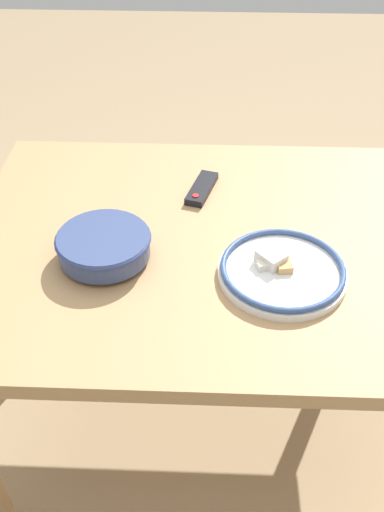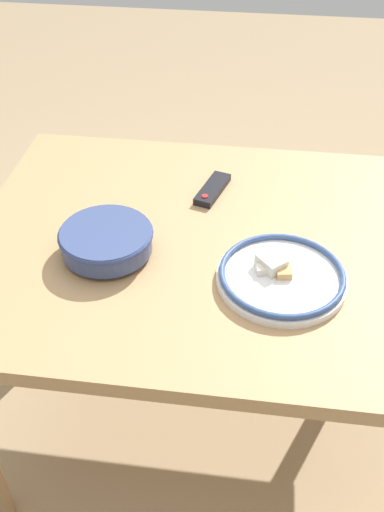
{
  "view_description": "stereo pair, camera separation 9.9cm",
  "coord_description": "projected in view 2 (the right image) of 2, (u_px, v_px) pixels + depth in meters",
  "views": [
    {
      "loc": [
        0.02,
        -1.16,
        1.65
      ],
      "look_at": [
        -0.03,
        -0.11,
        0.77
      ],
      "focal_mm": 42.0,
      "sensor_mm": 36.0,
      "label": 1
    },
    {
      "loc": [
        0.11,
        -1.16,
        1.65
      ],
      "look_at": [
        -0.03,
        -0.11,
        0.77
      ],
      "focal_mm": 42.0,
      "sensor_mm": 36.0,
      "label": 2
    }
  ],
  "objects": [
    {
      "name": "food_plate",
      "position": [
        281.0,
        276.0,
        1.35
      ],
      "size": [
        0.3,
        0.3,
        0.05
      ],
      "color": "white",
      "rests_on": "dining_table"
    },
    {
      "name": "tv_remote",
      "position": [
        213.0,
        189.0,
        1.63
      ],
      "size": [
        0.09,
        0.16,
        0.02
      ],
      "rotation": [
        0.0,
        0.0,
        2.86
      ],
      "color": "black",
      "rests_on": "dining_table"
    },
    {
      "name": "dining_table",
      "position": [
        207.0,
        266.0,
        1.54
      ],
      "size": [
        1.19,
        0.93,
        0.73
      ],
      "color": "tan",
      "rests_on": "ground_plane"
    },
    {
      "name": "ground_plane",
      "position": [
        204.0,
        415.0,
        1.95
      ],
      "size": [
        8.0,
        8.0,
        0.0
      ],
      "primitive_type": "plane",
      "color": "#9E8460"
    },
    {
      "name": "noodle_bowl",
      "position": [
        106.0,
        240.0,
        1.42
      ],
      "size": [
        0.23,
        0.23,
        0.07
      ],
      "color": "#384775",
      "rests_on": "dining_table"
    }
  ]
}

